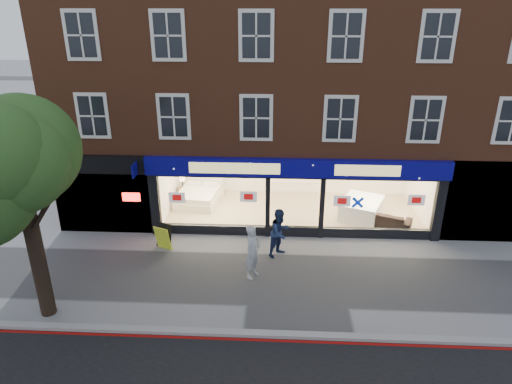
# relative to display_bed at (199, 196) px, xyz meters

# --- Properties ---
(ground) EXTENTS (120.00, 120.00, 0.00)m
(ground) POSITION_rel_display_bed_xyz_m (4.28, -5.90, -0.45)
(ground) COLOR gray
(ground) RESTS_ON ground
(kerb_line) EXTENTS (60.00, 0.10, 0.01)m
(kerb_line) POSITION_rel_display_bed_xyz_m (4.28, -9.00, -0.44)
(kerb_line) COLOR #8C0A07
(kerb_line) RESTS_ON ground
(kerb_stone) EXTENTS (60.00, 0.25, 0.12)m
(kerb_stone) POSITION_rel_display_bed_xyz_m (4.28, -8.80, -0.39)
(kerb_stone) COLOR gray
(kerb_stone) RESTS_ON ground
(showroom_floor) EXTENTS (11.00, 4.50, 0.10)m
(showroom_floor) POSITION_rel_display_bed_xyz_m (4.28, -0.65, -0.40)
(showroom_floor) COLOR tan
(showroom_floor) RESTS_ON ground
(building) EXTENTS (19.00, 8.26, 10.30)m
(building) POSITION_rel_display_bed_xyz_m (4.27, 1.04, 6.22)
(building) COLOR brown
(building) RESTS_ON ground
(street_tree) EXTENTS (4.00, 3.20, 6.60)m
(street_tree) POSITION_rel_display_bed_xyz_m (-3.28, -8.10, 4.49)
(street_tree) COLOR black
(street_tree) RESTS_ON ground
(display_bed) EXTENTS (2.05, 2.39, 1.24)m
(display_bed) POSITION_rel_display_bed_xyz_m (0.00, 0.00, 0.00)
(display_bed) COLOR white
(display_bed) RESTS_ON showroom_floor
(bedside_table) EXTENTS (0.56, 0.56, 0.55)m
(bedside_table) POSITION_rel_display_bed_xyz_m (-0.82, 0.42, -0.07)
(bedside_table) COLOR brown
(bedside_table) RESTS_ON showroom_floor
(mattress_stack) EXTENTS (2.18, 2.39, 0.77)m
(mattress_stack) POSITION_rel_display_bed_xyz_m (7.21, -1.11, 0.04)
(mattress_stack) COLOR white
(mattress_stack) RESTS_ON showroom_floor
(sofa) EXTENTS (2.25, 1.60, 0.61)m
(sofa) POSITION_rel_display_bed_xyz_m (8.03, -1.93, -0.04)
(sofa) COLOR black
(sofa) RESTS_ON showroom_floor
(a_board) EXTENTS (0.75, 0.63, 0.98)m
(a_board) POSITION_rel_display_bed_xyz_m (-0.65, -4.09, 0.04)
(a_board) COLOR #D9ED29
(a_board) RESTS_ON ground
(pedestrian_grey) EXTENTS (0.75, 0.83, 1.91)m
(pedestrian_grey) POSITION_rel_display_bed_xyz_m (2.81, -5.81, 0.51)
(pedestrian_grey) COLOR #ACAFB4
(pedestrian_grey) RESTS_ON ground
(pedestrian_blue) EXTENTS (1.11, 1.12, 1.83)m
(pedestrian_blue) POSITION_rel_display_bed_xyz_m (3.72, -4.32, 0.47)
(pedestrian_blue) COLOR navy
(pedestrian_blue) RESTS_ON ground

